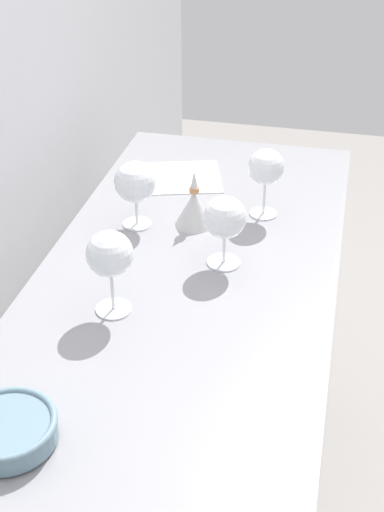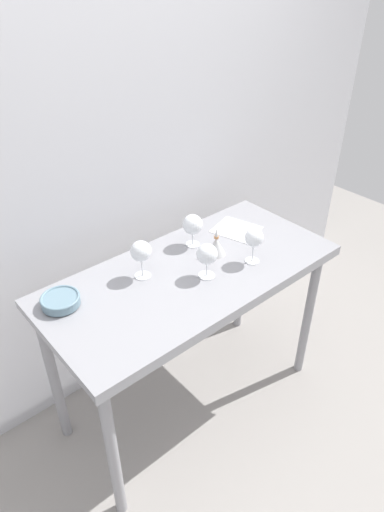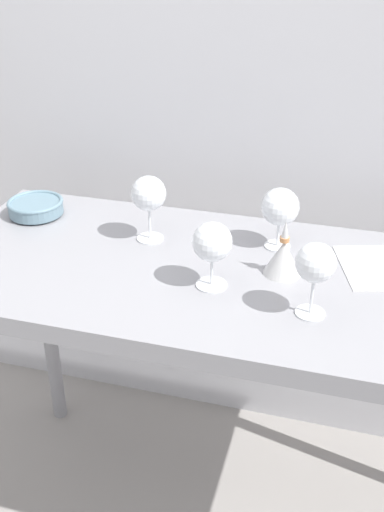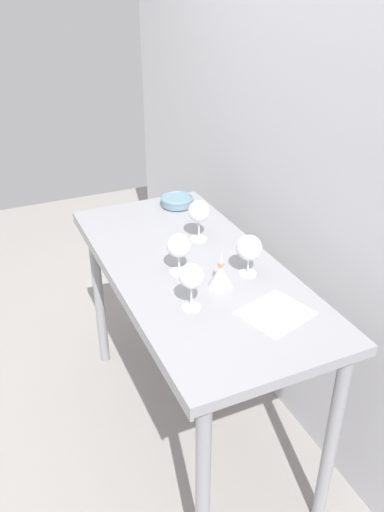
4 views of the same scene
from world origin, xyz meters
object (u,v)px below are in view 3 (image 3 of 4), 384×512
wine_glass_near_center (212,244)px  wine_glass_far_right (280,208)px  tasting_sheet_upper (381,267)px  tasting_bowl (36,207)px  decanter_funnel (283,257)px  wine_glass_far_left (149,195)px  wine_glass_near_right (316,265)px

wine_glass_near_center → wine_glass_far_right: (0.12, 0.24, -0.00)m
tasting_sheet_upper → tasting_bowl: 0.98m
tasting_sheet_upper → decanter_funnel: (-0.24, -0.09, 0.04)m
wine_glass_far_right → decanter_funnel: 0.15m
tasting_sheet_upper → decanter_funnel: 0.26m
tasting_sheet_upper → wine_glass_far_left: bearing=164.1°
tasting_bowl → decanter_funnel: size_ratio=1.12×
tasting_sheet_upper → tasting_bowl: size_ratio=1.36×
wine_glass_far_right → tasting_bowl: 0.72m
decanter_funnel → tasting_bowl: bearing=169.5°
wine_glass_near_center → wine_glass_far_left: wine_glass_far_left is taller
wine_glass_near_center → wine_glass_far_right: same height
wine_glass_near_right → tasting_sheet_upper: size_ratio=0.79×
decanter_funnel → wine_glass_far_right: bearing=103.5°
tasting_bowl → wine_glass_near_right: bearing=-19.6°
wine_glass_near_center → wine_glass_far_right: size_ratio=1.00×
wine_glass_far_right → tasting_bowl: bearing=179.8°
wine_glass_far_right → wine_glass_far_left: 0.35m
wine_glass_far_left → tasting_sheet_upper: 0.62m
wine_glass_far_right → wine_glass_far_left: (-0.34, -0.05, 0.02)m
wine_glass_near_right → tasting_bowl: (-0.83, 0.30, -0.10)m
tasting_sheet_upper → wine_glass_near_center: bearing=-170.1°
wine_glass_near_center → tasting_bowl: size_ratio=1.02×
wine_glass_far_right → decanter_funnel: wine_glass_far_right is taller
wine_glass_far_left → wine_glass_near_right: (0.46, -0.24, -0.00)m
wine_glass_far_left → tasting_bowl: (-0.37, 0.05, -0.10)m
wine_glass_far_left → decanter_funnel: (0.37, -0.08, -0.08)m
wine_glass_near_center → wine_glass_near_right: bearing=-13.0°
tasting_bowl → decanter_funnel: 0.76m
wine_glass_far_left → decanter_funnel: wine_glass_far_left is taller
wine_glass_far_left → tasting_bowl: size_ratio=1.12×
wine_glass_far_left → tasting_bowl: bearing=171.7°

